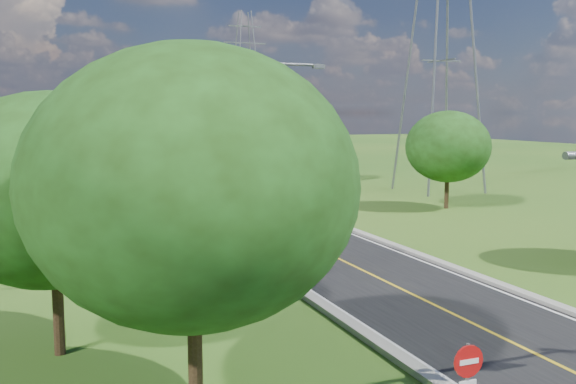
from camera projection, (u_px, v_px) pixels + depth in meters
The scene contains 25 objects.
ground at pixel (174, 180), 73.50m from camera, with size 260.00×260.00×0.00m, color #225417.
road at pixel (165, 175), 79.05m from camera, with size 8.00×150.00×0.06m, color black.
curb_left at pixel (129, 175), 77.51m from camera, with size 0.50×150.00×0.22m, color gray.
curb_right at pixel (198, 173), 80.57m from camera, with size 0.50×150.00×0.22m, color gray.
do_not_enter_left at pixel (468, 375), 14.37m from camera, with size 0.76×0.11×2.50m.
speed_limit_sign at pixel (285, 184), 54.82m from camera, with size 0.55×0.09×2.40m.
overpass at pixel (105, 136), 147.19m from camera, with size 30.00×3.00×3.20m.
streetlight_near_left at pixel (258, 154), 26.22m from camera, with size 5.90×0.25×10.00m.
streetlight_mid_left at pixel (139, 132), 56.74m from camera, with size 5.90×0.25×10.00m.
streetlight_far_right at pixel (190, 125), 91.58m from camera, with size 5.90×0.25×10.00m.
power_tower_near at pixel (442, 46), 61.21m from camera, with size 9.00×6.40×28.00m.
power_tower_far at pixel (245, 82), 132.01m from camera, with size 9.00×6.40×28.00m.
tree_la at pixel (53, 190), 19.72m from camera, with size 7.14×7.14×8.30m.
tree_lb at pixel (9, 164), 37.58m from camera, with size 6.30×6.30×7.33m.
tree_lc at pixel (30, 136), 58.17m from camera, with size 7.56×7.56×8.79m.
tree_ld at pixel (15, 134), 79.72m from camera, with size 6.72×6.72×7.82m.
tree_le at pixel (37, 134), 102.89m from camera, with size 5.88×5.88×6.84m.
tree_lf at pixel (192, 186), 15.18m from camera, with size 7.98×7.98×9.28m.
tree_rb at pixel (448, 147), 50.91m from camera, with size 6.72×6.72×7.82m.
tree_rc at pixel (322, 143), 70.97m from camera, with size 5.88×5.88×6.84m.
tree_rd at pixel (267, 129), 93.78m from camera, with size 7.14×7.14×8.30m.
tree_re at pixel (210, 133), 115.22m from camera, with size 5.46×5.46×6.35m.
tree_rf at pixel (202, 127), 134.90m from camera, with size 6.30×6.30×7.33m.
bus_outbound at pixel (212, 169), 67.78m from camera, with size 2.73×11.67×3.25m, color silver.
bus_inbound at pixel (145, 159), 82.21m from camera, with size 2.88×12.33×3.43m, color white.
Camera 1 is at (-14.35, -12.88, 7.62)m, focal length 40.00 mm.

